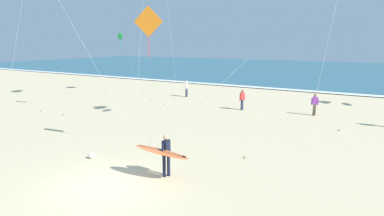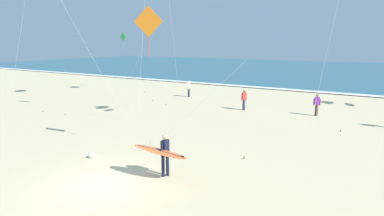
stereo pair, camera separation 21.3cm
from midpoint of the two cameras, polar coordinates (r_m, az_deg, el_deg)
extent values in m
plane|color=beige|center=(12.98, -15.13, -12.89)|extent=(160.00, 160.00, 0.00)
cube|color=#2D6075|center=(67.03, 24.05, 5.80)|extent=(160.00, 60.00, 0.08)
cube|color=white|center=(37.94, 17.88, 2.89)|extent=(160.00, 1.30, 0.01)
cylinder|color=black|center=(13.30, -5.25, -9.87)|extent=(0.13, 0.13, 0.88)
cylinder|color=black|center=(13.38, -4.49, -9.74)|extent=(0.13, 0.13, 0.88)
cube|color=black|center=(13.09, -4.92, -6.78)|extent=(0.23, 0.36, 0.60)
cube|color=white|center=(13.13, -5.32, -6.54)|extent=(0.03, 0.20, 0.32)
sphere|color=tan|center=(12.97, -4.95, -5.01)|extent=(0.21, 0.21, 0.21)
cylinder|color=black|center=(12.87, -5.47, -6.59)|extent=(0.09, 0.09, 0.26)
cylinder|color=black|center=(12.87, -5.90, -7.21)|extent=(0.26, 0.10, 0.14)
cylinder|color=black|center=(13.29, -4.40, -6.67)|extent=(0.09, 0.09, 0.56)
ellipsoid|color=orange|center=(12.82, -5.76, -7.47)|extent=(2.37, 0.75, 0.27)
cube|color=#333333|center=(12.81, -5.77, -7.31)|extent=(2.04, 0.20, 0.18)
cube|color=#262628|center=(12.37, -1.87, -8.46)|extent=(0.12, 0.02, 0.14)
cube|color=orange|center=(15.59, -7.89, 14.45)|extent=(1.31, 0.48, 1.38)
cylinder|color=red|center=(15.56, -7.78, 10.17)|extent=(0.02, 0.02, 0.95)
cylinder|color=silver|center=(15.22, 0.39, 0.14)|extent=(4.23, 1.46, 4.39)
cylinder|color=brown|center=(15.51, 8.55, -8.37)|extent=(0.06, 0.06, 0.10)
cylinder|color=silver|center=(28.45, -8.86, 14.41)|extent=(0.92, 2.95, 13.54)
cylinder|color=brown|center=(30.26, -7.33, 1.28)|extent=(0.06, 0.06, 0.10)
cylinder|color=silver|center=(19.95, 22.67, 13.87)|extent=(1.27, 2.66, 12.67)
cylinder|color=brown|center=(21.75, 23.60, -3.49)|extent=(0.06, 0.06, 0.10)
cube|color=green|center=(37.80, -12.34, 11.86)|extent=(1.00, 0.20, 1.01)
cylinder|color=#2D99DB|center=(37.80, -12.28, 10.54)|extent=(0.02, 0.02, 0.74)
cylinder|color=silver|center=(36.58, -10.54, 6.50)|extent=(3.32, 0.58, 4.48)
cylinder|color=brown|center=(35.54, -8.73, 2.71)|extent=(0.06, 0.06, 0.10)
cylinder|color=silver|center=(24.20, -17.44, 8.68)|extent=(4.45, 1.56, 8.53)
cylinder|color=brown|center=(25.94, -21.40, -1.06)|extent=(0.06, 0.06, 0.10)
cylinder|color=silver|center=(28.61, -28.07, 9.97)|extent=(3.59, 0.57, 10.29)
cylinder|color=brown|center=(27.73, -24.71, -0.57)|extent=(0.06, 0.06, 0.10)
cylinder|color=silver|center=(29.31, -3.96, 12.84)|extent=(0.80, 3.18, 11.93)
cylinder|color=brown|center=(28.26, -5.00, 0.63)|extent=(0.06, 0.06, 0.10)
cylinder|color=#4C3D2D|center=(25.59, 19.97, -0.28)|extent=(0.22, 0.22, 0.84)
cube|color=purple|center=(25.47, 20.07, 1.24)|extent=(0.36, 0.26, 0.54)
sphere|color=brown|center=(25.41, 20.13, 2.09)|extent=(0.20, 0.20, 0.20)
cylinder|color=purple|center=(25.47, 19.58, 1.05)|extent=(0.08, 0.08, 0.50)
cylinder|color=purple|center=(25.50, 20.52, 0.99)|extent=(0.08, 0.08, 0.50)
cylinder|color=#2D334C|center=(32.32, -1.13, 2.67)|extent=(0.22, 0.22, 0.84)
cube|color=white|center=(32.23, -1.13, 3.88)|extent=(0.32, 0.37, 0.54)
sphere|color=beige|center=(32.18, -1.14, 4.55)|extent=(0.20, 0.20, 0.20)
cylinder|color=white|center=(32.45, -1.12, 3.75)|extent=(0.08, 0.08, 0.50)
cylinder|color=white|center=(32.03, -1.15, 3.66)|extent=(0.08, 0.08, 0.50)
cylinder|color=#2D334C|center=(26.28, 8.33, 0.57)|extent=(0.22, 0.22, 0.84)
cube|color=red|center=(26.16, 8.37, 2.06)|extent=(0.32, 0.37, 0.54)
sphere|color=brown|center=(26.11, 8.40, 2.88)|extent=(0.20, 0.20, 0.20)
cylinder|color=red|center=(26.06, 7.99, 1.81)|extent=(0.08, 0.08, 0.50)
cylinder|color=red|center=(26.30, 8.74, 1.87)|extent=(0.08, 0.08, 0.50)
sphere|color=white|center=(16.03, -17.16, -7.77)|extent=(0.28, 0.28, 0.28)
camera|label=1|loc=(0.11, -90.38, -0.08)|focal=31.18mm
camera|label=2|loc=(0.11, 89.62, 0.08)|focal=31.18mm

